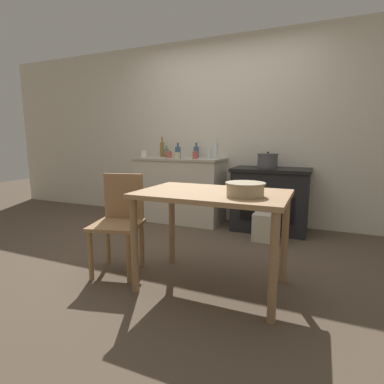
{
  "coord_description": "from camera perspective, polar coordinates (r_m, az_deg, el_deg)",
  "views": [
    {
      "loc": [
        1.28,
        -2.58,
        1.14
      ],
      "look_at": [
        0.0,
        0.39,
        0.59
      ],
      "focal_mm": 28.0,
      "sensor_mm": 36.0,
      "label": 1
    }
  ],
  "objects": [
    {
      "name": "ground_plane",
      "position": [
        3.1,
        -2.95,
        -11.97
      ],
      "size": [
        14.0,
        14.0,
        0.0
      ],
      "primitive_type": "plane",
      "color": "brown"
    },
    {
      "name": "wall_back",
      "position": [
        4.36,
        6.32,
        11.37
      ],
      "size": [
        8.0,
        0.07,
        2.55
      ],
      "color": "beige",
      "rests_on": "ground_plane"
    },
    {
      "name": "counter_cabinet",
      "position": [
        4.32,
        -2.27,
        0.5
      ],
      "size": [
        1.25,
        0.6,
        0.91
      ],
      "color": "beige",
      "rests_on": "ground_plane"
    },
    {
      "name": "stove",
      "position": [
        3.96,
        14.68,
        -1.36
      ],
      "size": [
        0.95,
        0.59,
        0.81
      ],
      "color": "black",
      "rests_on": "ground_plane"
    },
    {
      "name": "work_table",
      "position": [
        2.28,
        3.95,
        -2.72
      ],
      "size": [
        1.11,
        0.71,
        0.76
      ],
      "color": "#A87F56",
      "rests_on": "ground_plane"
    },
    {
      "name": "chair",
      "position": [
        2.71,
        -13.64,
        -5.1
      ],
      "size": [
        0.49,
        0.49,
        0.85
      ],
      "rotation": [
        0.0,
        0.0,
        0.25
      ],
      "color": "#997047",
      "rests_on": "ground_plane"
    },
    {
      "name": "flour_sack",
      "position": [
        3.57,
        13.94,
        -6.6
      ],
      "size": [
        0.3,
        0.21,
        0.32
      ],
      "primitive_type": "cube",
      "color": "beige",
      "rests_on": "ground_plane"
    },
    {
      "name": "stock_pot",
      "position": [
        3.91,
        14.19,
        5.81
      ],
      "size": [
        0.26,
        0.26,
        0.21
      ],
      "color": "#4C4C51",
      "rests_on": "stove"
    },
    {
      "name": "mixing_bowl_large",
      "position": [
        2.1,
        10.1,
        0.66
      ],
      "size": [
        0.28,
        0.28,
        0.09
      ],
      "color": "tan",
      "rests_on": "work_table"
    },
    {
      "name": "bottle_far_left",
      "position": [
        4.61,
        -5.71,
        8.14
      ],
      "size": [
        0.06,
        0.06,
        0.3
      ],
      "color": "olive",
      "rests_on": "counter_cabinet"
    },
    {
      "name": "bottle_left",
      "position": [
        4.32,
        -2.69,
        7.64
      ],
      "size": [
        0.08,
        0.08,
        0.21
      ],
      "color": "#3D5675",
      "rests_on": "counter_cabinet"
    },
    {
      "name": "bottle_mid_left",
      "position": [
        4.48,
        -4.89,
        7.47
      ],
      "size": [
        0.07,
        0.07,
        0.17
      ],
      "color": "#517F5B",
      "rests_on": "counter_cabinet"
    },
    {
      "name": "bottle_center_left",
      "position": [
        4.14,
        4.56,
        7.85
      ],
      "size": [
        0.06,
        0.06,
        0.27
      ],
      "color": "silver",
      "rests_on": "counter_cabinet"
    },
    {
      "name": "bottle_center",
      "position": [
        4.19,
        3.23,
        7.37
      ],
      "size": [
        0.07,
        0.07,
        0.17
      ],
      "color": "silver",
      "rests_on": "counter_cabinet"
    },
    {
      "name": "bottle_center_right",
      "position": [
        4.35,
        0.82,
        7.67
      ],
      "size": [
        0.08,
        0.08,
        0.21
      ],
      "color": "#3D5675",
      "rests_on": "counter_cabinet"
    },
    {
      "name": "cup_mid_right",
      "position": [
        4.03,
        0.59,
        7.05
      ],
      "size": [
        0.07,
        0.07,
        0.1
      ],
      "primitive_type": "cylinder",
      "color": "#B74C42",
      "rests_on": "counter_cabinet"
    },
    {
      "name": "cup_right",
      "position": [
        4.37,
        -9.2,
        7.15
      ],
      "size": [
        0.09,
        0.09,
        0.1
      ],
      "primitive_type": "cylinder",
      "color": "silver",
      "rests_on": "counter_cabinet"
    },
    {
      "name": "cup_far_right",
      "position": [
        4.31,
        -4.48,
        7.14
      ],
      "size": [
        0.09,
        0.09,
        0.09
      ],
      "primitive_type": "cylinder",
      "color": "#B74C42",
      "rests_on": "counter_cabinet"
    },
    {
      "name": "cup_end_right",
      "position": [
        4.06,
        -2.89,
        6.96
      ],
      "size": [
        0.09,
        0.09,
        0.09
      ],
      "primitive_type": "cylinder",
      "color": "beige",
      "rests_on": "counter_cabinet"
    }
  ]
}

